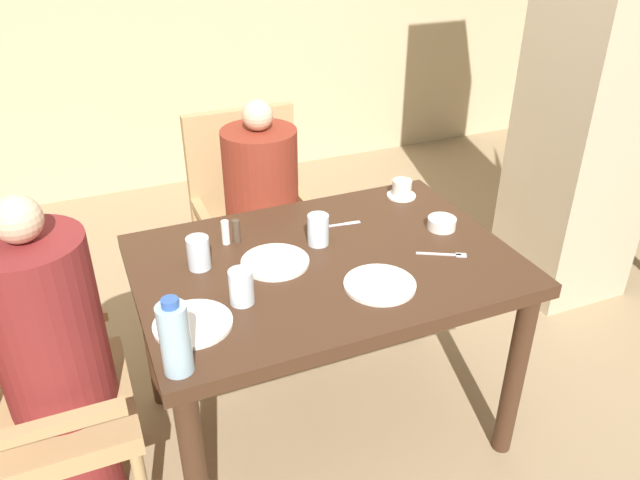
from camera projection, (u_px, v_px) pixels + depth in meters
The scene contains 20 objects.
ground_plane at pixel (324, 421), 2.49m from camera, with size 16.00×16.00×0.00m, color #9E8460.
pillar_stone at pixel (610, 21), 2.71m from camera, with size 0.50×0.50×2.70m.
dining_table at pixel (325, 284), 2.16m from camera, with size 1.26×0.88×0.76m.
chair_left_side at pixel (9, 395), 1.88m from camera, with size 0.52×0.52×0.99m.
diner_in_left_chair at pixel (57, 364), 1.90m from camera, with size 0.32×0.32×1.17m.
chair_far_side at pixel (253, 214), 2.91m from camera, with size 0.52×0.52×0.99m.
diner_in_far_chair at pixel (263, 219), 2.76m from camera, with size 0.32×0.32×1.12m.
plate_main_left at pixel (275, 262), 2.08m from camera, with size 0.23×0.23×0.01m.
plate_main_right at pixel (380, 285), 1.97m from camera, with size 0.23×0.23×0.01m.
plate_dessert_center at pixel (193, 324), 1.79m from camera, with size 0.23×0.23×0.01m.
teacup_with_saucer at pixel (402, 189), 2.52m from camera, with size 0.12×0.12×0.07m.
bowl_small at pixel (442, 223), 2.29m from camera, with size 0.10×0.10×0.04m.
water_bottle at pixel (175, 338), 1.58m from camera, with size 0.08×0.08×0.23m.
glass_tall_near at pixel (199, 253), 2.04m from camera, with size 0.08×0.08×0.11m.
glass_tall_mid at pixel (318, 230), 2.18m from camera, with size 0.08×0.08×0.11m.
glass_tall_far at pixel (241, 287), 1.87m from camera, with size 0.08×0.08×0.11m.
salt_shaker at pixel (226, 232), 2.18m from camera, with size 0.03×0.03×0.09m.
pepper_shaker at pixel (236, 231), 2.20m from camera, with size 0.03×0.03×0.08m.
fork_beside_plate at pixel (447, 254), 2.13m from camera, with size 0.16×0.10×0.00m.
knife_beside_plate at pixel (339, 225), 2.32m from camera, with size 0.18×0.03×0.00m.
Camera 1 is at (-0.72, -1.65, 1.87)m, focal length 35.00 mm.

